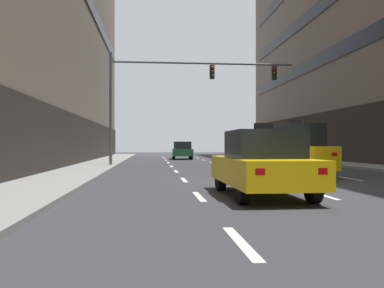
% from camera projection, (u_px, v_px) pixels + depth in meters
% --- Properties ---
extents(ground_plane, '(120.00, 120.00, 0.00)m').
position_uv_depth(ground_plane, '(285.00, 184.00, 13.90)').
color(ground_plane, '#38383D').
extents(sidewalk_left, '(2.65, 80.00, 0.14)m').
position_uv_depth(sidewalk_left, '(45.00, 184.00, 13.15)').
color(sidewalk_left, gray).
rests_on(sidewalk_left, ground).
extents(lane_stripe_l1_s2, '(0.16, 2.00, 0.01)m').
position_uv_depth(lane_stripe_l1_s2, '(241.00, 242.00, 5.63)').
color(lane_stripe_l1_s2, silver).
rests_on(lane_stripe_l1_s2, ground).
extents(lane_stripe_l1_s3, '(0.16, 2.00, 0.01)m').
position_uv_depth(lane_stripe_l1_s3, '(199.00, 196.00, 10.60)').
color(lane_stripe_l1_s3, silver).
rests_on(lane_stripe_l1_s3, ground).
extents(lane_stripe_l1_s4, '(0.16, 2.00, 0.01)m').
position_uv_depth(lane_stripe_l1_s4, '(184.00, 180.00, 15.58)').
color(lane_stripe_l1_s4, silver).
rests_on(lane_stripe_l1_s4, ground).
extents(lane_stripe_l1_s5, '(0.16, 2.00, 0.01)m').
position_uv_depth(lane_stripe_l1_s5, '(176.00, 171.00, 20.56)').
color(lane_stripe_l1_s5, silver).
rests_on(lane_stripe_l1_s5, ground).
extents(lane_stripe_l1_s6, '(0.16, 2.00, 0.01)m').
position_uv_depth(lane_stripe_l1_s6, '(171.00, 166.00, 25.53)').
color(lane_stripe_l1_s6, silver).
rests_on(lane_stripe_l1_s6, ground).
extents(lane_stripe_l1_s7, '(0.16, 2.00, 0.01)m').
position_uv_depth(lane_stripe_l1_s7, '(168.00, 163.00, 30.51)').
color(lane_stripe_l1_s7, silver).
rests_on(lane_stripe_l1_s7, ground).
extents(lane_stripe_l1_s8, '(0.16, 2.00, 0.01)m').
position_uv_depth(lane_stripe_l1_s8, '(166.00, 160.00, 35.49)').
color(lane_stripe_l1_s8, silver).
rests_on(lane_stripe_l1_s8, ground).
extents(lane_stripe_l1_s9, '(0.16, 2.00, 0.01)m').
position_uv_depth(lane_stripe_l1_s9, '(164.00, 158.00, 40.46)').
color(lane_stripe_l1_s9, silver).
rests_on(lane_stripe_l1_s9, ground).
extents(lane_stripe_l1_s10, '(0.16, 2.00, 0.01)m').
position_uv_depth(lane_stripe_l1_s10, '(163.00, 157.00, 45.44)').
color(lane_stripe_l1_s10, silver).
rests_on(lane_stripe_l1_s10, ground).
extents(lane_stripe_l2_s3, '(0.16, 2.00, 0.01)m').
position_uv_depth(lane_stripe_l2_s3, '(322.00, 195.00, 10.92)').
color(lane_stripe_l2_s3, silver).
rests_on(lane_stripe_l2_s3, ground).
extents(lane_stripe_l2_s4, '(0.16, 2.00, 0.01)m').
position_uv_depth(lane_stripe_l2_s4, '(269.00, 179.00, 15.89)').
color(lane_stripe_l2_s4, silver).
rests_on(lane_stripe_l2_s4, ground).
extents(lane_stripe_l2_s5, '(0.16, 2.00, 0.01)m').
position_uv_depth(lane_stripe_l2_s5, '(241.00, 171.00, 20.87)').
color(lane_stripe_l2_s5, silver).
rests_on(lane_stripe_l2_s5, ground).
extents(lane_stripe_l2_s6, '(0.16, 2.00, 0.01)m').
position_uv_depth(lane_stripe_l2_s6, '(224.00, 166.00, 25.85)').
color(lane_stripe_l2_s6, silver).
rests_on(lane_stripe_l2_s6, ground).
extents(lane_stripe_l2_s7, '(0.16, 2.00, 0.01)m').
position_uv_depth(lane_stripe_l2_s7, '(212.00, 162.00, 30.82)').
color(lane_stripe_l2_s7, silver).
rests_on(lane_stripe_l2_s7, ground).
extents(lane_stripe_l2_s8, '(0.16, 2.00, 0.01)m').
position_uv_depth(lane_stripe_l2_s8, '(204.00, 160.00, 35.80)').
color(lane_stripe_l2_s8, silver).
rests_on(lane_stripe_l2_s8, ground).
extents(lane_stripe_l2_s9, '(0.16, 2.00, 0.01)m').
position_uv_depth(lane_stripe_l2_s9, '(197.00, 158.00, 40.78)').
color(lane_stripe_l2_s9, silver).
rests_on(lane_stripe_l2_s9, ground).
extents(lane_stripe_l2_s10, '(0.16, 2.00, 0.01)m').
position_uv_depth(lane_stripe_l2_s10, '(192.00, 157.00, 45.75)').
color(lane_stripe_l2_s10, silver).
rests_on(lane_stripe_l2_s10, ground).
extents(lane_stripe_l3_s4, '(0.16, 2.00, 0.01)m').
position_uv_depth(lane_stripe_l3_s4, '(350.00, 178.00, 16.21)').
color(lane_stripe_l3_s4, silver).
rests_on(lane_stripe_l3_s4, ground).
extents(lane_stripe_l3_s5, '(0.16, 2.00, 0.01)m').
position_uv_depth(lane_stripe_l3_s5, '(303.00, 171.00, 21.18)').
color(lane_stripe_l3_s5, silver).
rests_on(lane_stripe_l3_s5, ground).
extents(lane_stripe_l3_s6, '(0.16, 2.00, 0.01)m').
position_uv_depth(lane_stripe_l3_s6, '(275.00, 166.00, 26.16)').
color(lane_stripe_l3_s6, silver).
rests_on(lane_stripe_l3_s6, ground).
extents(lane_stripe_l3_s7, '(0.16, 2.00, 0.01)m').
position_uv_depth(lane_stripe_l3_s7, '(255.00, 162.00, 31.14)').
color(lane_stripe_l3_s7, silver).
rests_on(lane_stripe_l3_s7, ground).
extents(lane_stripe_l3_s8, '(0.16, 2.00, 0.01)m').
position_uv_depth(lane_stripe_l3_s8, '(241.00, 160.00, 36.11)').
color(lane_stripe_l3_s8, silver).
rests_on(lane_stripe_l3_s8, ground).
extents(lane_stripe_l3_s9, '(0.16, 2.00, 0.01)m').
position_uv_depth(lane_stripe_l3_s9, '(230.00, 158.00, 41.09)').
color(lane_stripe_l3_s9, silver).
rests_on(lane_stripe_l3_s9, ground).
extents(lane_stripe_l3_s10, '(0.16, 2.00, 0.01)m').
position_uv_depth(lane_stripe_l3_s10, '(222.00, 157.00, 46.07)').
color(lane_stripe_l3_s10, silver).
rests_on(lane_stripe_l3_s10, ground).
extents(taxi_driving_0, '(2.08, 4.60, 2.37)m').
position_uv_depth(taxi_driving_0, '(294.00, 150.00, 17.63)').
color(taxi_driving_0, black).
rests_on(taxi_driving_0, ground).
extents(taxi_driving_1, '(1.93, 4.51, 1.87)m').
position_uv_depth(taxi_driving_1, '(262.00, 164.00, 10.60)').
color(taxi_driving_1, black).
rests_on(taxi_driving_1, ground).
extents(car_driving_2, '(1.92, 4.33, 1.60)m').
position_uv_depth(car_driving_2, '(182.00, 151.00, 37.98)').
color(car_driving_2, black).
rests_on(car_driving_2, ground).
extents(traffic_signal_0, '(11.24, 0.35, 6.71)m').
position_uv_depth(traffic_signal_0, '(176.00, 84.00, 25.25)').
color(traffic_signal_0, '#4C4C51').
rests_on(traffic_signal_0, sidewalk_left).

